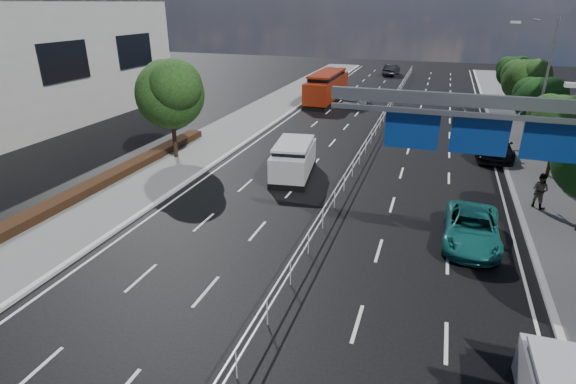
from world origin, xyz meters
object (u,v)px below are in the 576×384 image
(white_minivan, at_px, (293,160))
(near_car_silver, at_px, (357,97))
(pedestrian_b, at_px, (540,190))
(parked_car_teal, at_px, (472,228))
(overhead_gantry, at_px, (503,130))
(red_bus, at_px, (327,86))
(parked_car_dark, at_px, (492,144))
(near_car_dark, at_px, (391,70))

(white_minivan, bearing_deg, near_car_silver, 82.59)
(pedestrian_b, bearing_deg, near_car_silver, -19.26)
(near_car_silver, bearing_deg, parked_car_teal, 115.67)
(overhead_gantry, bearing_deg, pedestrian_b, 65.29)
(white_minivan, bearing_deg, parked_car_teal, -36.24)
(white_minivan, bearing_deg, red_bus, 91.15)
(white_minivan, height_order, parked_car_teal, white_minivan)
(white_minivan, distance_m, parked_car_dark, 14.30)
(parked_car_dark, bearing_deg, overhead_gantry, -98.35)
(near_car_dark, bearing_deg, parked_car_teal, 105.77)
(parked_car_teal, distance_m, pedestrian_b, 5.85)
(near_car_silver, bearing_deg, pedestrian_b, 126.37)
(near_car_silver, height_order, near_car_dark, near_car_silver)
(parked_car_teal, bearing_deg, near_car_dark, 102.01)
(overhead_gantry, height_order, red_bus, overhead_gantry)
(parked_car_teal, relative_size, parked_car_dark, 0.88)
(parked_car_dark, distance_m, pedestrian_b, 8.88)
(red_bus, xyz_separation_m, parked_car_teal, (13.51, -27.84, -0.91))
(overhead_gantry, distance_m, parked_car_teal, 5.29)
(overhead_gantry, height_order, pedestrian_b, overhead_gantry)
(white_minivan, distance_m, pedestrian_b, 13.28)
(white_minivan, xyz_separation_m, pedestrian_b, (13.27, -0.57, -0.00))
(near_car_dark, height_order, pedestrian_b, pedestrian_b)
(parked_car_teal, height_order, parked_car_dark, parked_car_dark)
(red_bus, relative_size, near_car_silver, 2.13)
(overhead_gantry, xyz_separation_m, near_car_silver, (-10.35, 28.87, -4.78))
(overhead_gantry, relative_size, near_car_silver, 2.12)
(red_bus, relative_size, parked_car_dark, 1.81)
(overhead_gantry, distance_m, parked_car_dark, 16.28)
(near_car_silver, height_order, parked_car_dark, parked_car_dark)
(near_car_silver, relative_size, parked_car_dark, 0.85)
(overhead_gantry, xyz_separation_m, red_bus, (-13.75, 29.78, -4.01))
(parked_car_dark, relative_size, pedestrian_b, 3.13)
(red_bus, height_order, near_car_dark, red_bus)
(near_car_silver, height_order, pedestrian_b, pedestrian_b)
(pedestrian_b, bearing_deg, near_car_dark, -34.81)
(overhead_gantry, relative_size, white_minivan, 1.98)
(red_bus, height_order, parked_car_teal, red_bus)
(overhead_gantry, height_order, white_minivan, overhead_gantry)
(overhead_gantry, bearing_deg, parked_car_dark, 84.25)
(white_minivan, height_order, parked_car_dark, white_minivan)
(red_bus, bearing_deg, near_car_silver, -14.67)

